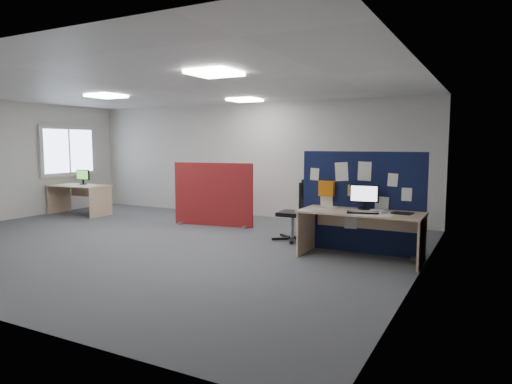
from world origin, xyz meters
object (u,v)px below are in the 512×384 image
at_px(navy_divider, 360,202).
at_px(main_desk, 362,222).
at_px(red_divider, 213,195).
at_px(office_chair, 298,206).
at_px(monitor_main, 364,196).
at_px(second_desk, 80,192).
at_px(monitor_second, 83,176).

xyz_separation_m(navy_divider, main_desk, (0.12, -0.35, -0.25)).
relative_size(red_divider, office_chair, 1.61).
bearing_deg(monitor_main, office_chair, 152.17).
xyz_separation_m(navy_divider, office_chair, (-1.20, 0.32, -0.18)).
distance_m(monitor_main, second_desk, 7.31).
bearing_deg(monitor_main, red_divider, 156.05).
relative_size(navy_divider, red_divider, 1.11).
bearing_deg(office_chair, second_desk, 174.19).
distance_m(main_desk, monitor_second, 7.42).
distance_m(main_desk, second_desk, 7.33).
bearing_deg(main_desk, monitor_second, 170.78).
height_order(monitor_main, red_divider, red_divider).
bearing_deg(navy_divider, office_chair, 164.93).
height_order(main_desk, monitor_main, monitor_main).
xyz_separation_m(red_divider, second_desk, (-3.75, -0.22, -0.11)).
xyz_separation_m(navy_divider, monitor_second, (-7.20, 0.83, 0.12)).
relative_size(main_desk, monitor_main, 4.17).
bearing_deg(office_chair, navy_divider, -17.41).
xyz_separation_m(monitor_second, office_chair, (6.00, -0.51, -0.30)).
relative_size(second_desk, office_chair, 1.37).
bearing_deg(navy_divider, second_desk, 174.53).
bearing_deg(red_divider, main_desk, -28.27).
relative_size(navy_divider, monitor_second, 4.92).
bearing_deg(main_desk, second_desk, 171.87).
bearing_deg(red_divider, navy_divider, -23.48).
xyz_separation_m(monitor_main, office_chair, (-1.31, 0.50, -0.32)).
bearing_deg(second_desk, main_desk, -8.13).
height_order(main_desk, office_chair, office_chair).
bearing_deg(monitor_second, navy_divider, -9.88).
relative_size(navy_divider, office_chair, 1.78).
height_order(navy_divider, monitor_main, navy_divider).
bearing_deg(second_desk, red_divider, 3.36).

